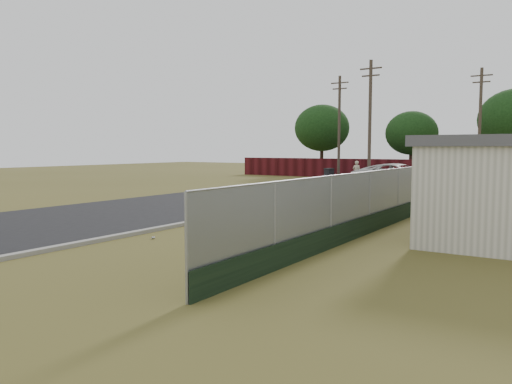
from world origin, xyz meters
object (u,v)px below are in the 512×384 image
Objects in this scene: fire_hydrant at (238,246)px; pedestrian at (357,172)px; pickup_truck at (400,177)px; mailbox at (326,185)px; trash_bin at (329,174)px.

pedestrian is at bearing 106.02° from fire_hydrant.
mailbox is at bearing -173.26° from pickup_truck.
trash_bin is (-3.29, 2.00, -0.36)m from pedestrian.
fire_hydrant is 0.12× the size of pickup_truck.
mailbox is at bearing 105.08° from fire_hydrant.
mailbox is 11.28m from pickup_truck.
pickup_truck is at bearing 134.02° from pedestrian.
trash_bin is at bearing 110.79° from fire_hydrant.
fire_hydrant is 31.38m from trash_bin.
pickup_truck is 10.27m from trash_bin.
mailbox is 1.21× the size of trash_bin.
fire_hydrant is 12.12m from mailbox.
fire_hydrant is 23.18m from pickup_truck.
mailbox is 0.20× the size of pickup_truck.
pickup_truck is (0.06, 11.28, -0.14)m from mailbox.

